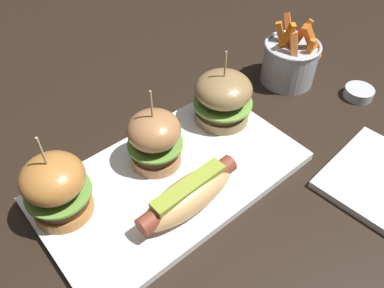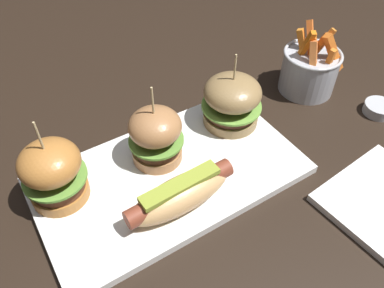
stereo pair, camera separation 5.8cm
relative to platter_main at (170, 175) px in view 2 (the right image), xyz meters
name	(u,v)px [view 2 (the right image)]	position (x,y,z in m)	size (l,w,h in m)	color
ground_plane	(170,178)	(0.00, 0.00, -0.01)	(3.00, 3.00, 0.00)	black
platter_main	(170,175)	(0.00, 0.00, 0.00)	(0.40, 0.22, 0.01)	white
hot_dog	(180,194)	(-0.02, -0.06, 0.03)	(0.17, 0.06, 0.05)	tan
slider_left	(53,173)	(-0.15, 0.05, 0.06)	(0.09, 0.09, 0.14)	#B27133
slider_center	(155,136)	(0.00, 0.04, 0.05)	(0.08, 0.08, 0.14)	#A46F43
slider_right	(232,101)	(0.15, 0.05, 0.05)	(0.10, 0.10, 0.13)	olive
fries_bucket	(309,70)	(0.34, 0.06, 0.04)	(0.11, 0.11, 0.13)	#A8AAB2
sauce_ramekin	(379,108)	(0.40, -0.07, 0.00)	(0.05, 0.05, 0.02)	#B7BABF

